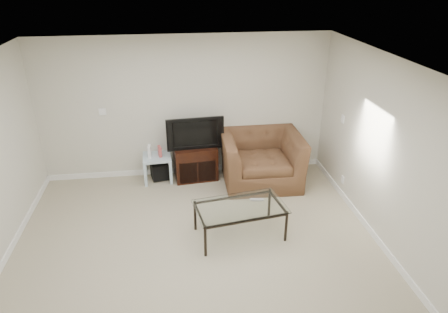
{
  "coord_description": "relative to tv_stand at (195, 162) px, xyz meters",
  "views": [
    {
      "loc": [
        -0.23,
        -4.13,
        3.49
      ],
      "look_at": [
        0.5,
        1.2,
        0.9
      ],
      "focal_mm": 32.0,
      "sensor_mm": 36.0,
      "label": 1
    }
  ],
  "objects": [
    {
      "name": "floor",
      "position": [
        -0.13,
        -2.28,
        -0.31
      ],
      "size": [
        5.0,
        5.0,
        0.0
      ],
      "primitive_type": "plane",
      "color": "tan",
      "rests_on": "ground"
    },
    {
      "name": "ceiling",
      "position": [
        -0.13,
        -2.28,
        2.19
      ],
      "size": [
        5.0,
        5.0,
        0.0
      ],
      "primitive_type": "plane",
      "color": "white",
      "rests_on": "ground"
    },
    {
      "name": "wall_back",
      "position": [
        -0.13,
        0.22,
        0.94
      ],
      "size": [
        5.0,
        0.02,
        2.5
      ],
      "primitive_type": "cube",
      "color": "silver",
      "rests_on": "ground"
    },
    {
      "name": "wall_right",
      "position": [
        2.37,
        -2.28,
        0.94
      ],
      "size": [
        0.02,
        5.0,
        2.5
      ],
      "primitive_type": "cube",
      "color": "silver",
      "rests_on": "ground"
    },
    {
      "name": "plate_back",
      "position": [
        -1.53,
        0.21,
        0.94
      ],
      "size": [
        0.12,
        0.02,
        0.12
      ],
      "primitive_type": "cube",
      "color": "white",
      "rests_on": "wall_back"
    },
    {
      "name": "plate_right_switch",
      "position": [
        2.36,
        -0.68,
        0.94
      ],
      "size": [
        0.02,
        0.09,
        0.13
      ],
      "primitive_type": "cube",
      "color": "white",
      "rests_on": "wall_right"
    },
    {
      "name": "plate_right_outlet",
      "position": [
        2.36,
        -0.98,
        -0.01
      ],
      "size": [
        0.02,
        0.08,
        0.12
      ],
      "primitive_type": "cube",
      "color": "white",
      "rests_on": "wall_right"
    },
    {
      "name": "tv_stand",
      "position": [
        0.0,
        0.0,
        0.0
      ],
      "size": [
        0.79,
        0.58,
        0.62
      ],
      "primitive_type": null,
      "rotation": [
        0.0,
        0.0,
        0.1
      ],
      "color": "black",
      "rests_on": "floor"
    },
    {
      "name": "dvd_player",
      "position": [
        0.0,
        -0.04,
        0.21
      ],
      "size": [
        0.45,
        0.33,
        0.06
      ],
      "primitive_type": "cube",
      "rotation": [
        0.0,
        0.0,
        0.1
      ],
      "color": "black",
      "rests_on": "tv_stand"
    },
    {
      "name": "television",
      "position": [
        0.0,
        -0.03,
        0.59
      ],
      "size": [
        0.93,
        0.25,
        0.57
      ],
      "primitive_type": "imported",
      "rotation": [
        0.0,
        0.0,
        0.07
      ],
      "color": "black",
      "rests_on": "tv_stand"
    },
    {
      "name": "side_table",
      "position": [
        -0.67,
        0.0,
        -0.08
      ],
      "size": [
        0.51,
        0.51,
        0.47
      ],
      "primitive_type": null,
      "rotation": [
        0.0,
        0.0,
        0.05
      ],
      "color": "#A4BBCA",
      "rests_on": "floor"
    },
    {
      "name": "subwoofer",
      "position": [
        -0.64,
        0.02,
        -0.14
      ],
      "size": [
        0.34,
        0.34,
        0.29
      ],
      "primitive_type": "cube",
      "rotation": [
        0.0,
        0.0,
        0.21
      ],
      "color": "black",
      "rests_on": "floor"
    },
    {
      "name": "game_console",
      "position": [
        -0.79,
        -0.02,
        0.26
      ],
      "size": [
        0.06,
        0.16,
        0.21
      ],
      "primitive_type": "cube",
      "rotation": [
        0.0,
        0.0,
        -0.04
      ],
      "color": "white",
      "rests_on": "side_table"
    },
    {
      "name": "game_case",
      "position": [
        -0.61,
        -0.02,
        0.25
      ],
      "size": [
        0.08,
        0.14,
        0.18
      ],
      "primitive_type": "cube",
      "rotation": [
        0.0,
        0.0,
        0.21
      ],
      "color": "#CC4C4C",
      "rests_on": "side_table"
    },
    {
      "name": "recliner",
      "position": [
        1.13,
        -0.31,
        0.29
      ],
      "size": [
        1.38,
        0.91,
        1.19
      ],
      "primitive_type": "imported",
      "rotation": [
        0.0,
        0.0,
        -0.02
      ],
      "color": "#48311C",
      "rests_on": "floor"
    },
    {
      "name": "coffee_table",
      "position": [
        0.49,
        -1.82,
        -0.07
      ],
      "size": [
        1.32,
        0.87,
        0.48
      ],
      "primitive_type": null,
      "rotation": [
        0.0,
        0.0,
        0.15
      ],
      "color": "black",
      "rests_on": "floor"
    },
    {
      "name": "remote",
      "position": [
        0.76,
        -1.7,
        0.19
      ],
      "size": [
        0.2,
        0.08,
        0.02
      ],
      "primitive_type": "cube",
      "rotation": [
        0.0,
        0.0,
        -0.13
      ],
      "color": "#B2B2B7",
      "rests_on": "coffee_table"
    }
  ]
}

